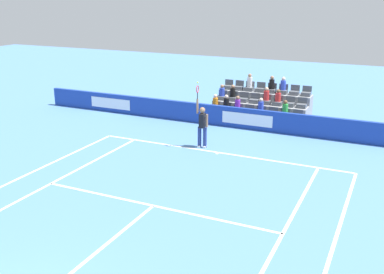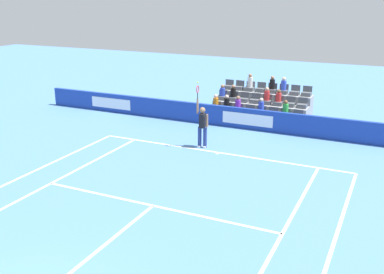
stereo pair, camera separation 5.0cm
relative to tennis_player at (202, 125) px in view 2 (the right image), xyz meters
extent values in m
cube|color=white|center=(-0.90, 0.35, -0.99)|extent=(10.97, 0.10, 0.01)
cube|color=white|center=(-0.90, 5.84, -0.99)|extent=(8.23, 0.10, 0.01)
cube|color=white|center=(-0.90, 9.04, -0.99)|extent=(0.10, 6.40, 0.01)
cube|color=white|center=(3.21, 6.29, -0.99)|extent=(0.10, 11.89, 0.01)
cube|color=white|center=(-5.02, 6.29, -0.99)|extent=(0.10, 11.89, 0.01)
cube|color=white|center=(4.58, 6.29, -0.99)|extent=(0.10, 11.89, 0.01)
cube|color=white|center=(-6.39, 6.29, -0.99)|extent=(0.10, 11.89, 0.01)
cube|color=white|center=(-0.90, 0.45, -0.99)|extent=(0.10, 0.20, 0.01)
cube|color=#193899|center=(-0.90, -3.50, -0.48)|extent=(23.95, 0.20, 1.02)
cube|color=white|center=(-0.90, -3.39, -0.48)|extent=(2.55, 0.01, 0.57)
cube|color=white|center=(7.08, -3.39, -0.48)|extent=(2.55, 0.01, 0.57)
cylinder|color=navy|center=(-0.13, -0.02, -0.54)|extent=(0.16, 0.16, 0.90)
cylinder|color=navy|center=(0.11, 0.01, -0.54)|extent=(0.16, 0.16, 0.90)
cube|color=white|center=(-0.13, -0.02, -0.95)|extent=(0.15, 0.27, 0.08)
cube|color=white|center=(0.11, 0.01, -0.95)|extent=(0.15, 0.27, 0.08)
cube|color=black|center=(-0.01, 0.00, 0.21)|extent=(0.26, 0.38, 0.60)
sphere|color=#9E7251|center=(-0.01, 0.00, 0.67)|extent=(0.24, 0.24, 0.24)
cylinder|color=#9E7251|center=(0.21, 0.02, 0.82)|extent=(0.09, 0.09, 0.62)
cylinder|color=#9E7251|center=(-0.23, 0.02, 0.23)|extent=(0.09, 0.09, 0.56)
cylinder|color=black|center=(0.21, 0.02, 1.27)|extent=(0.04, 0.04, 0.28)
torus|color=red|center=(0.21, 0.02, 1.55)|extent=(0.07, 0.31, 0.31)
sphere|color=#D1E533|center=(0.21, 0.02, 1.83)|extent=(0.07, 0.07, 0.07)
cube|color=gray|center=(-0.90, -4.57, -0.78)|extent=(4.96, 0.95, 0.42)
cube|color=#545960|center=(-3.07, -4.57, -0.47)|extent=(0.48, 0.44, 0.20)
cube|color=#545960|center=(-3.07, -4.77, -0.22)|extent=(0.48, 0.04, 0.30)
cube|color=#545960|center=(-2.45, -4.57, -0.47)|extent=(0.48, 0.44, 0.20)
cube|color=#545960|center=(-2.45, -4.77, -0.22)|extent=(0.48, 0.04, 0.30)
cube|color=#545960|center=(-1.83, -4.57, -0.47)|extent=(0.48, 0.44, 0.20)
cube|color=#545960|center=(-1.83, -4.77, -0.22)|extent=(0.48, 0.04, 0.30)
cube|color=#545960|center=(-1.21, -4.57, -0.47)|extent=(0.48, 0.44, 0.20)
cube|color=#545960|center=(-1.21, -4.77, -0.22)|extent=(0.48, 0.04, 0.30)
cube|color=#545960|center=(-0.59, -4.57, -0.47)|extent=(0.48, 0.44, 0.20)
cube|color=#545960|center=(-0.59, -4.77, -0.22)|extent=(0.48, 0.04, 0.30)
cube|color=#545960|center=(0.03, -4.57, -0.47)|extent=(0.48, 0.44, 0.20)
cube|color=#545960|center=(0.03, -4.77, -0.22)|extent=(0.48, 0.04, 0.30)
cube|color=#545960|center=(0.65, -4.57, -0.47)|extent=(0.48, 0.44, 0.20)
cube|color=#545960|center=(0.65, -4.77, -0.22)|extent=(0.48, 0.04, 0.30)
cube|color=#545960|center=(1.27, -4.57, -0.47)|extent=(0.48, 0.44, 0.20)
cube|color=#545960|center=(1.27, -4.77, -0.22)|extent=(0.48, 0.04, 0.30)
cube|color=gray|center=(-0.90, -5.52, -0.57)|extent=(4.96, 0.95, 0.84)
cube|color=#545960|center=(-3.07, -5.52, -0.05)|extent=(0.48, 0.44, 0.20)
cube|color=#545960|center=(-3.07, -5.72, 0.20)|extent=(0.48, 0.04, 0.30)
cube|color=#545960|center=(-2.45, -5.52, -0.05)|extent=(0.48, 0.44, 0.20)
cube|color=#545960|center=(-2.45, -5.72, 0.20)|extent=(0.48, 0.04, 0.30)
cube|color=#545960|center=(-1.83, -5.52, -0.05)|extent=(0.48, 0.44, 0.20)
cube|color=#545960|center=(-1.83, -5.72, 0.20)|extent=(0.48, 0.04, 0.30)
cube|color=#545960|center=(-1.21, -5.52, -0.05)|extent=(0.48, 0.44, 0.20)
cube|color=#545960|center=(-1.21, -5.72, 0.20)|extent=(0.48, 0.04, 0.30)
cube|color=#545960|center=(-0.59, -5.52, -0.05)|extent=(0.48, 0.44, 0.20)
cube|color=#545960|center=(-0.59, -5.72, 0.20)|extent=(0.48, 0.04, 0.30)
cube|color=#545960|center=(0.03, -5.52, -0.05)|extent=(0.48, 0.44, 0.20)
cube|color=#545960|center=(0.03, -5.72, 0.20)|extent=(0.48, 0.04, 0.30)
cube|color=#545960|center=(0.65, -5.52, -0.05)|extent=(0.48, 0.44, 0.20)
cube|color=#545960|center=(0.65, -5.72, 0.20)|extent=(0.48, 0.04, 0.30)
cube|color=#545960|center=(1.27, -5.52, -0.05)|extent=(0.48, 0.44, 0.20)
cube|color=#545960|center=(1.27, -5.72, 0.20)|extent=(0.48, 0.04, 0.30)
cube|color=gray|center=(-0.90, -6.47, -0.36)|extent=(4.96, 0.95, 1.26)
cube|color=#545960|center=(-3.07, -6.47, 0.37)|extent=(0.48, 0.44, 0.20)
cube|color=#545960|center=(-3.07, -6.67, 0.62)|extent=(0.48, 0.04, 0.30)
cube|color=#545960|center=(-2.45, -6.47, 0.37)|extent=(0.48, 0.44, 0.20)
cube|color=#545960|center=(-2.45, -6.67, 0.62)|extent=(0.48, 0.04, 0.30)
cube|color=#545960|center=(-1.83, -6.47, 0.37)|extent=(0.48, 0.44, 0.20)
cube|color=#545960|center=(-1.83, -6.67, 0.62)|extent=(0.48, 0.04, 0.30)
cube|color=#545960|center=(-1.21, -6.47, 0.37)|extent=(0.48, 0.44, 0.20)
cube|color=#545960|center=(-1.21, -6.67, 0.62)|extent=(0.48, 0.04, 0.30)
cube|color=#545960|center=(-0.59, -6.47, 0.37)|extent=(0.48, 0.44, 0.20)
cube|color=#545960|center=(-0.59, -6.67, 0.62)|extent=(0.48, 0.04, 0.30)
cube|color=#545960|center=(0.03, -6.47, 0.37)|extent=(0.48, 0.44, 0.20)
cube|color=#545960|center=(0.03, -6.67, 0.62)|extent=(0.48, 0.04, 0.30)
cube|color=#545960|center=(0.65, -6.47, 0.37)|extent=(0.48, 0.44, 0.20)
cube|color=#545960|center=(0.65, -6.67, 0.62)|extent=(0.48, 0.04, 0.30)
cube|color=#545960|center=(1.27, -6.47, 0.37)|extent=(0.48, 0.44, 0.20)
cube|color=#545960|center=(1.27, -6.67, 0.62)|extent=(0.48, 0.04, 0.30)
cylinder|color=black|center=(0.65, -4.62, -0.11)|extent=(0.28, 0.28, 0.52)
sphere|color=beige|center=(0.65, -4.62, 0.25)|extent=(0.20, 0.20, 0.20)
cylinder|color=blue|center=(-1.21, -4.62, -0.10)|extent=(0.28, 0.28, 0.54)
sphere|color=beige|center=(-1.21, -4.62, 0.26)|extent=(0.20, 0.20, 0.20)
cylinder|color=red|center=(-1.83, -5.57, 0.27)|extent=(0.28, 0.28, 0.44)
sphere|color=brown|center=(-1.83, -5.57, 0.58)|extent=(0.20, 0.20, 0.20)
cylinder|color=green|center=(-2.45, -4.62, -0.10)|extent=(0.28, 0.28, 0.54)
sphere|color=brown|center=(-2.45, -4.62, 0.27)|extent=(0.20, 0.20, 0.20)
cylinder|color=black|center=(-1.21, -6.52, 0.72)|extent=(0.28, 0.28, 0.51)
sphere|color=#9E7251|center=(-1.21, -6.52, 1.08)|extent=(0.20, 0.20, 0.20)
cylinder|color=blue|center=(-1.83, -6.52, 0.72)|extent=(0.28, 0.28, 0.50)
sphere|color=beige|center=(-1.83, -6.52, 1.07)|extent=(0.20, 0.20, 0.20)
cylinder|color=white|center=(0.03, -6.52, 0.74)|extent=(0.28, 0.28, 0.54)
sphere|color=#9E7251|center=(0.03, -6.52, 1.11)|extent=(0.20, 0.20, 0.20)
cylinder|color=red|center=(-1.21, -5.57, 0.29)|extent=(0.28, 0.28, 0.49)
sphere|color=#D3A884|center=(-1.21, -5.57, 0.64)|extent=(0.20, 0.20, 0.20)
cylinder|color=orange|center=(1.27, -4.62, -0.12)|extent=(0.28, 0.28, 0.50)
sphere|color=beige|center=(1.27, -4.62, 0.23)|extent=(0.20, 0.20, 0.20)
cylinder|color=purple|center=(0.03, -4.62, -0.11)|extent=(0.28, 0.28, 0.52)
sphere|color=#9E7251|center=(0.03, -4.62, 0.25)|extent=(0.20, 0.20, 0.20)
cylinder|color=black|center=(0.65, -5.57, 0.28)|extent=(0.28, 0.28, 0.47)
sphere|color=#9E7251|center=(0.65, -5.57, 0.61)|extent=(0.20, 0.20, 0.20)
cylinder|color=blue|center=(1.27, -5.57, 0.26)|extent=(0.28, 0.28, 0.43)
sphere|color=#9E7251|center=(1.27, -5.57, 0.58)|extent=(0.20, 0.20, 0.20)
camera|label=1|loc=(-7.42, 16.96, 5.36)|focal=42.25mm
camera|label=2|loc=(-7.46, 16.94, 5.36)|focal=42.25mm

